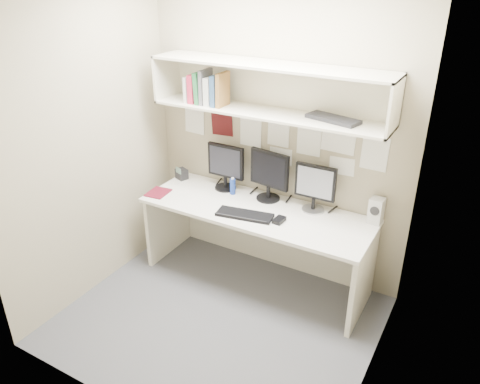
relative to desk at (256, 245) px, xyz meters
The scene contains 19 objects.
floor 0.75m from the desk, 90.00° to the right, with size 2.40×2.00×0.01m, color #4A4A50.
wall_back 1.00m from the desk, 90.00° to the left, with size 2.40×0.02×2.60m, color tan.
wall_front 1.90m from the desk, 90.00° to the right, with size 2.40×0.02×2.60m, color tan.
wall_left 1.65m from the desk, 151.57° to the right, with size 0.02×2.00×2.60m, color tan.
wall_right 1.65m from the desk, 28.43° to the right, with size 0.02×2.00×2.60m, color tan.
desk is the anchor object (origin of this frame).
overhead_hutch 1.37m from the desk, 90.00° to the left, with size 2.00×0.38×0.40m.
pinned_papers 0.95m from the desk, 90.00° to the left, with size 1.92×0.01×0.48m, color white, non-canonical shape.
monitor_left 0.77m from the desk, 153.39° to the left, with size 0.36×0.20×0.42m.
monitor_center 0.65m from the desk, 88.84° to the left, with size 0.38×0.21×0.44m.
monitor_right 0.76m from the desk, 27.12° to the left, with size 0.35×0.19×0.41m.
keyboard 0.41m from the desk, 97.79° to the right, with size 0.47×0.17×0.02m, color black.
mouse 0.48m from the desk, 23.72° to the right, with size 0.07×0.12×0.04m, color black.
speaker 1.08m from the desk, 15.51° to the left, with size 0.11×0.12×0.21m.
blue_bottle 0.56m from the desk, 155.85° to the left, with size 0.05×0.05×0.16m.
maroon_notebook 1.01m from the desk, 168.71° to the right, with size 0.18×0.21×0.01m, color maroon.
desk_phone 1.03m from the desk, 168.47° to the left, with size 0.13×0.13×0.13m.
book_stack 1.42m from the desk, 168.25° to the left, with size 0.36×0.18×0.29m.
hutch_tray 1.32m from the desk, 18.52° to the left, with size 0.41×0.16×0.03m, color black.
Camera 1 is at (1.62, -2.49, 2.60)m, focal length 35.00 mm.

